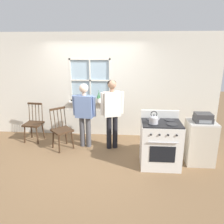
# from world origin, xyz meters

# --- Properties ---
(ground_plane) EXTENTS (16.00, 16.00, 0.00)m
(ground_plane) POSITION_xyz_m (0.00, 0.00, 0.00)
(ground_plane) COLOR brown
(wall_back) EXTENTS (6.40, 0.16, 2.70)m
(wall_back) POSITION_xyz_m (0.01, 1.40, 1.34)
(wall_back) COLOR silver
(wall_back) RESTS_ON ground_plane
(chair_by_window) EXTENTS (0.58, 0.58, 0.97)m
(chair_by_window) POSITION_xyz_m (-0.67, 0.45, 0.45)
(chair_by_window) COLOR #3D2819
(chair_by_window) RESTS_ON ground_plane
(chair_near_wall) EXTENTS (0.46, 0.44, 0.97)m
(chair_near_wall) POSITION_xyz_m (-1.52, 0.84, 0.45)
(chair_near_wall) COLOR #3D2819
(chair_near_wall) RESTS_ON ground_plane
(person_elderly_left) EXTENTS (0.57, 0.26, 1.53)m
(person_elderly_left) POSITION_xyz_m (-0.14, 0.59, 0.93)
(person_elderly_left) COLOR #4C4C51
(person_elderly_left) RESTS_ON ground_plane
(person_teen_center) EXTENTS (0.54, 0.31, 1.63)m
(person_teen_center) POSITION_xyz_m (0.51, 0.55, 0.98)
(person_teen_center) COLOR black
(person_teen_center) RESTS_ON ground_plane
(stove) EXTENTS (0.77, 0.68, 1.08)m
(stove) POSITION_xyz_m (1.53, -0.17, 0.47)
(stove) COLOR white
(stove) RESTS_ON ground_plane
(kettle) EXTENTS (0.21, 0.17, 0.25)m
(kettle) POSITION_xyz_m (1.36, -0.30, 1.02)
(kettle) COLOR #B7B7BC
(kettle) RESTS_ON stove
(potted_plant) EXTENTS (0.12, 0.12, 0.35)m
(potted_plant) POSITION_xyz_m (0.09, 1.31, 1.04)
(potted_plant) COLOR beige
(potted_plant) RESTS_ON wall_back
(side_counter) EXTENTS (0.55, 0.50, 0.90)m
(side_counter) POSITION_xyz_m (2.36, -0.01, 0.45)
(side_counter) COLOR beige
(side_counter) RESTS_ON ground_plane
(stereo) EXTENTS (0.34, 0.29, 0.18)m
(stereo) POSITION_xyz_m (2.36, -0.03, 0.99)
(stereo) COLOR #38383A
(stereo) RESTS_ON side_counter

